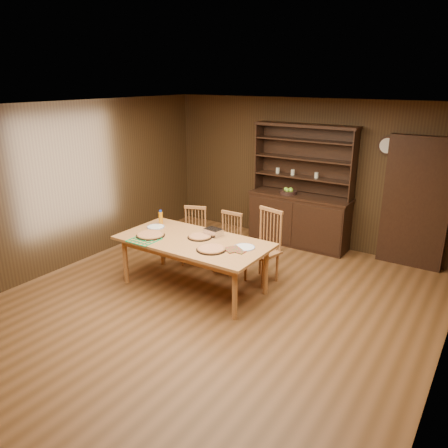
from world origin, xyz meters
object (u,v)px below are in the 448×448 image
Objects in this scene: chair_left at (194,234)px; chair_right at (266,243)px; dining_table at (193,244)px; juice_bottle at (161,218)px; chair_center at (229,240)px; china_hutch at (299,213)px.

chair_right is (1.29, 0.05, 0.09)m from chair_left.
chair_left is at bearing -164.60° from chair_right.
dining_table is 0.91m from juice_bottle.
chair_center is (0.64, 0.04, 0.00)m from chair_left.
dining_table is 9.54× the size of juice_bottle.
chair_right is at bearing -19.53° from chair_left.
juice_bottle reaches higher than chair_left.
chair_right is at bearing 19.12° from juice_bottle.
chair_center is (0.07, 0.82, -0.18)m from dining_table.
chair_center reaches higher than dining_table.
juice_bottle is (-1.57, -0.54, 0.27)m from chair_right.
china_hutch is at bearing 78.07° from dining_table.
china_hutch is 2.31× the size of chair_left.
dining_table is 2.29× the size of chair_center.
juice_bottle is (-1.37, -2.20, 0.26)m from china_hutch.
dining_table is at bearing -101.93° from china_hutch.
juice_bottle reaches higher than dining_table.
chair_center is at bearing -18.15° from chair_left.
dining_table is 0.99m from chair_left.
dining_table is at bearing -95.57° from chair_center.
chair_center is (-0.45, -1.66, -0.10)m from china_hutch.
chair_left is at bearing -122.86° from china_hutch.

